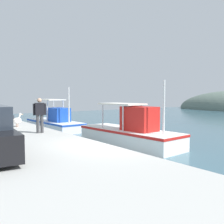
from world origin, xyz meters
TOP-DOWN VIEW (x-y plane):
  - fishing_boat_nearest at (-10.54, 2.43)m, footprint 6.48×2.26m
  - fishing_boat_second at (-2.33, 3.19)m, footprint 6.45×2.43m
  - pelican at (-7.58, -1.26)m, footprint 0.74×0.89m
  - fisherman_standing at (-4.35, -1.08)m, footprint 0.32×0.64m
  - mooring_bollard_nearest at (-11.77, -0.45)m, footprint 0.26×0.26m

SIDE VIEW (x-z plane):
  - fishing_boat_nearest at x=-10.54m, z-range -1.05..2.23m
  - fishing_boat_second at x=-2.33m, z-range -1.02..2.40m
  - mooring_bollard_nearest at x=-11.77m, z-range 0.80..1.17m
  - pelican at x=-7.58m, z-range 0.79..1.61m
  - fisherman_standing at x=-4.35m, z-range 0.91..2.67m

